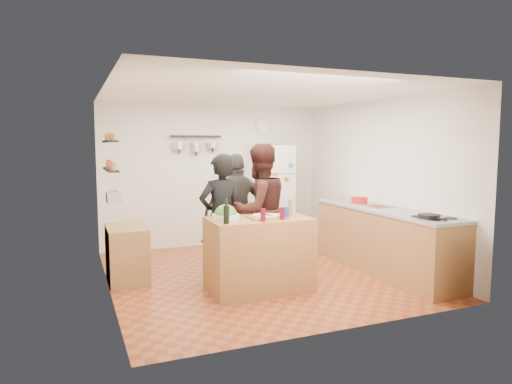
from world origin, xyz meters
name	(u,v)px	position (x,y,z in m)	size (l,w,h in m)	color
room_shell	(249,183)	(0.00, 0.39, 1.25)	(4.20, 4.20, 4.20)	brown
prep_island	(259,254)	(-0.26, -0.65, 0.46)	(1.25, 0.72, 0.91)	olive
pizza_board	(266,217)	(-0.18, -0.67, 0.92)	(0.42, 0.34, 0.02)	olive
pizza	(266,216)	(-0.18, -0.67, 0.94)	(0.34, 0.34, 0.02)	#D3BA8B
salad_bowl	(226,217)	(-0.68, -0.60, 0.94)	(0.33, 0.33, 0.07)	silver
wine_bottle	(226,215)	(-0.76, -0.87, 1.01)	(0.07, 0.07, 0.21)	black
wine_glass_near	(263,215)	(-0.31, -0.89, 0.99)	(0.06, 0.06, 0.15)	#57071B
wine_glass_far	(282,213)	(-0.04, -0.85, 0.99)	(0.06, 0.06, 0.15)	#58071A
pepper_mill	(290,209)	(0.19, -0.60, 1.00)	(0.05, 0.05, 0.17)	#8F5F3C
salt_canister	(285,212)	(0.04, -0.77, 0.98)	(0.09, 0.09, 0.14)	navy
person_left	(221,218)	(-0.58, -0.09, 0.85)	(0.62, 0.41, 1.70)	black
person_center	(259,211)	(-0.03, -0.10, 0.91)	(0.89, 0.69, 1.82)	black
person_back	(238,211)	(-0.14, 0.48, 0.84)	(0.99, 0.41, 1.68)	#2C2A27
counter_run	(384,240)	(1.70, -0.55, 0.45)	(0.63, 2.63, 0.90)	#9E7042
stove_top	(434,219)	(1.70, -1.50, 0.91)	(0.60, 0.62, 0.02)	white
skillet	(429,216)	(1.60, -1.51, 0.94)	(0.26, 0.26, 0.05)	black
sink	(350,201)	(1.70, 0.30, 0.92)	(0.50, 0.80, 0.03)	silver
cutting_board	(379,207)	(1.70, -0.42, 0.91)	(0.30, 0.40, 0.02)	brown
red_bowl	(359,200)	(1.65, -0.02, 0.97)	(0.24, 0.24, 0.10)	red
fridge	(270,195)	(0.95, 1.75, 0.90)	(0.70, 0.68, 1.80)	white
wall_clock	(263,126)	(0.95, 2.08, 2.15)	(0.30, 0.30, 0.03)	silver
spice_shelf_lower	(110,170)	(-1.93, 0.20, 1.50)	(0.12, 1.00, 0.03)	black
spice_shelf_upper	(110,141)	(-1.93, 0.20, 1.85)	(0.12, 1.00, 0.03)	black
produce_basket	(114,197)	(-1.90, 0.20, 1.15)	(0.18, 0.35, 0.14)	silver
side_table	(127,254)	(-1.74, 0.39, 0.36)	(0.50, 0.80, 0.73)	olive
pot_rack	(196,136)	(-0.35, 2.00, 1.95)	(0.90, 0.04, 0.04)	black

